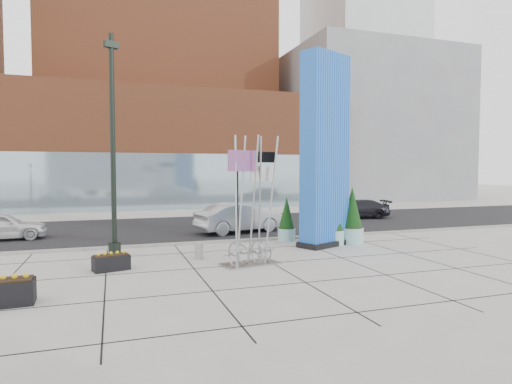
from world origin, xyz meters
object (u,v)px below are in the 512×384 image
object	(u,v)px
public_art_sculpture	(251,231)
concrete_bollard	(199,251)
blue_pylon	(325,154)
overhead_street_sign	(252,165)
lamp_post	(113,166)
car_white_west	(0,226)
car_silver_mid	(240,218)

from	to	relation	value
public_art_sculpture	concrete_bollard	distance (m)	2.46
blue_pylon	overhead_street_sign	world-z (taller)	blue_pylon
lamp_post	car_white_west	distance (m)	8.57
concrete_bollard	car_white_west	world-z (taller)	car_white_west
blue_pylon	overhead_street_sign	bearing A→B (deg)	120.23
lamp_post	car_silver_mid	size ratio (longest dim) A/B	1.78
blue_pylon	car_white_west	xyz separation A→B (m)	(-14.77, 6.50, -3.58)
public_art_sculpture	car_silver_mid	distance (m)	8.24
concrete_bollard	public_art_sculpture	bearing A→B (deg)	-43.74
lamp_post	car_silver_mid	distance (m)	8.75
car_silver_mid	car_white_west	bearing A→B (deg)	71.05
overhead_street_sign	car_white_west	distance (m)	13.04
blue_pylon	car_silver_mid	bearing A→B (deg)	92.13
public_art_sculpture	car_white_west	distance (m)	13.78
public_art_sculpture	car_silver_mid	size ratio (longest dim) A/B	0.96
public_art_sculpture	overhead_street_sign	size ratio (longest dim) A/B	1.09
blue_pylon	lamp_post	xyz separation A→B (m)	(-9.35, 0.56, -0.60)
lamp_post	overhead_street_sign	size ratio (longest dim) A/B	2.03
car_silver_mid	blue_pylon	bearing A→B (deg)	-167.36
concrete_bollard	overhead_street_sign	xyz separation A→B (m)	(3.28, 3.23, 3.49)
concrete_bollard	car_silver_mid	size ratio (longest dim) A/B	0.13
public_art_sculpture	concrete_bollard	world-z (taller)	public_art_sculpture
public_art_sculpture	overhead_street_sign	world-z (taller)	public_art_sculpture
lamp_post	concrete_bollard	distance (m)	4.94
public_art_sculpture	car_white_west	bearing A→B (deg)	127.45
overhead_street_sign	car_white_west	xyz separation A→B (m)	(-11.88, 4.40, -3.10)
public_art_sculpture	car_silver_mid	bearing A→B (deg)	65.65
public_art_sculpture	car_white_west	world-z (taller)	public_art_sculpture
blue_pylon	lamp_post	bearing A→B (deg)	152.79
blue_pylon	concrete_bollard	world-z (taller)	blue_pylon
blue_pylon	public_art_sculpture	size ratio (longest dim) A/B	1.83
overhead_street_sign	concrete_bollard	bearing A→B (deg)	-138.32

